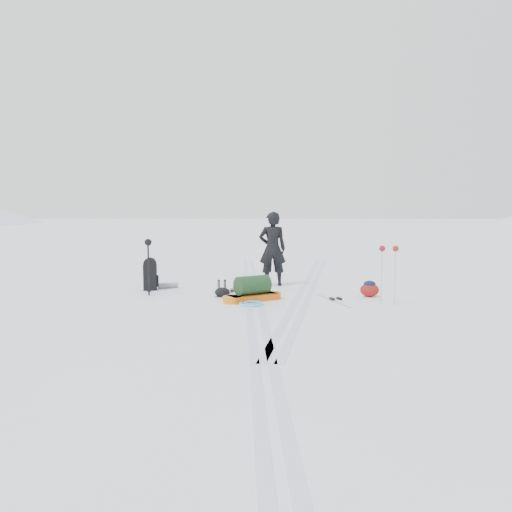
{
  "coord_description": "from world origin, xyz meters",
  "views": [
    {
      "loc": [
        0.5,
        -11.35,
        2.05
      ],
      "look_at": [
        0.04,
        0.36,
        0.95
      ],
      "focal_mm": 35.0,
      "sensor_mm": 36.0,
      "label": 1
    }
  ],
  "objects_px": {
    "expedition_rucksack": "(152,275)",
    "skier": "(272,249)",
    "ski_poles_black": "(148,249)",
    "pulk_sled": "(253,291)"
  },
  "relations": [
    {
      "from": "skier",
      "to": "pulk_sled",
      "type": "bearing_deg",
      "value": 74.02
    },
    {
      "from": "ski_poles_black",
      "to": "skier",
      "type": "bearing_deg",
      "value": 38.1
    },
    {
      "from": "pulk_sled",
      "to": "expedition_rucksack",
      "type": "bearing_deg",
      "value": 117.76
    },
    {
      "from": "skier",
      "to": "pulk_sled",
      "type": "height_order",
      "value": "skier"
    },
    {
      "from": "expedition_rucksack",
      "to": "ski_poles_black",
      "type": "height_order",
      "value": "ski_poles_black"
    },
    {
      "from": "pulk_sled",
      "to": "ski_poles_black",
      "type": "height_order",
      "value": "ski_poles_black"
    },
    {
      "from": "expedition_rucksack",
      "to": "skier",
      "type": "bearing_deg",
      "value": 7.62
    },
    {
      "from": "pulk_sled",
      "to": "ski_poles_black",
      "type": "distance_m",
      "value": 2.72
    },
    {
      "from": "expedition_rucksack",
      "to": "ski_poles_black",
      "type": "distance_m",
      "value": 1.09
    },
    {
      "from": "skier",
      "to": "pulk_sled",
      "type": "xyz_separation_m",
      "value": [
        -0.43,
        -2.26,
        -0.78
      ]
    }
  ]
}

